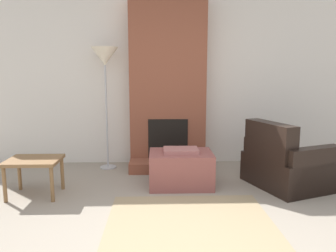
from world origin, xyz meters
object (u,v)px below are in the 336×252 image
object	(u,v)px
armchair	(285,166)
side_table	(34,164)
ottoman	(181,168)
floor_lamp_left	(105,61)

from	to	relation	value
armchair	side_table	bearing A→B (deg)	73.89
ottoman	side_table	world-z (taller)	ottoman
armchair	side_table	world-z (taller)	armchair
armchair	floor_lamp_left	xyz separation A→B (m)	(-2.44, 0.92, 1.37)
side_table	armchair	bearing A→B (deg)	4.23
floor_lamp_left	armchair	bearing A→B (deg)	-20.58
armchair	side_table	distance (m)	3.16
side_table	floor_lamp_left	bearing A→B (deg)	58.42
side_table	floor_lamp_left	xyz separation A→B (m)	(0.71, 1.15, 1.26)
armchair	side_table	xyz separation A→B (m)	(-3.15, -0.23, 0.11)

